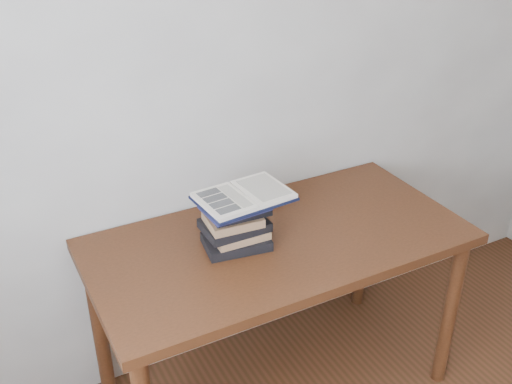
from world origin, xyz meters
TOP-DOWN VIEW (x-y plane):
  - desk at (-0.10, 1.38)m, footprint 1.44×0.72m
  - book_stack at (-0.26, 1.41)m, footprint 0.26×0.19m
  - open_book at (-0.23, 1.40)m, footprint 0.35×0.25m

SIDE VIEW (x-z plane):
  - desk at x=-0.10m, z-range 0.29..1.06m
  - book_stack at x=-0.26m, z-range 0.77..0.96m
  - open_book at x=-0.23m, z-range 0.96..0.99m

